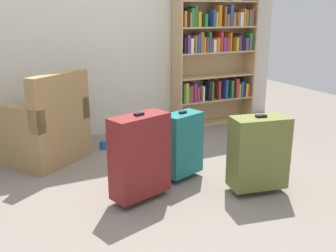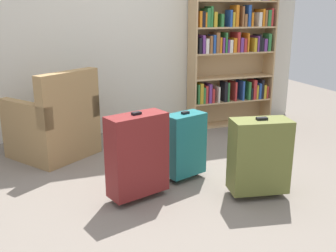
% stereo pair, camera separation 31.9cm
% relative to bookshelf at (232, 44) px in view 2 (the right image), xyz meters
% --- Properties ---
extents(ground_plane, '(8.95, 8.95, 0.00)m').
position_rel_bookshelf_xyz_m(ground_plane, '(-1.54, -1.78, -1.05)').
color(ground_plane, slate).
extents(back_wall, '(5.11, 0.10, 2.60)m').
position_rel_bookshelf_xyz_m(back_wall, '(-1.54, 0.19, 0.25)').
color(back_wall, beige).
rests_on(back_wall, ground).
extents(bookshelf, '(1.12, 0.26, 1.87)m').
position_rel_bookshelf_xyz_m(bookshelf, '(0.00, 0.00, 0.00)').
color(bookshelf, tan).
rests_on(bookshelf, ground).
extents(armchair, '(0.98, 0.98, 0.90)m').
position_rel_bookshelf_xyz_m(armchair, '(-2.26, -0.45, -0.73)').
color(armchair, '#9E7A4C').
rests_on(armchair, ground).
extents(mug, '(0.12, 0.08, 0.10)m').
position_rel_bookshelf_xyz_m(mug, '(-1.64, -0.40, -1.00)').
color(mug, '#1959A5').
rests_on(mug, ground).
extents(suitcase_teal, '(0.40, 0.29, 0.62)m').
position_rel_bookshelf_xyz_m(suitcase_teal, '(-1.23, -1.45, -0.72)').
color(suitcase_teal, '#19666B').
rests_on(suitcase_teal, ground).
extents(suitcase_olive, '(0.49, 0.31, 0.66)m').
position_rel_bookshelf_xyz_m(suitcase_olive, '(-0.79, -1.97, -0.70)').
color(suitcase_olive, brown).
rests_on(suitcase_olive, ground).
extents(suitcase_dark_red, '(0.51, 0.34, 0.72)m').
position_rel_bookshelf_xyz_m(suitcase_dark_red, '(-1.72, -1.69, -0.67)').
color(suitcase_dark_red, maroon).
rests_on(suitcase_dark_red, ground).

